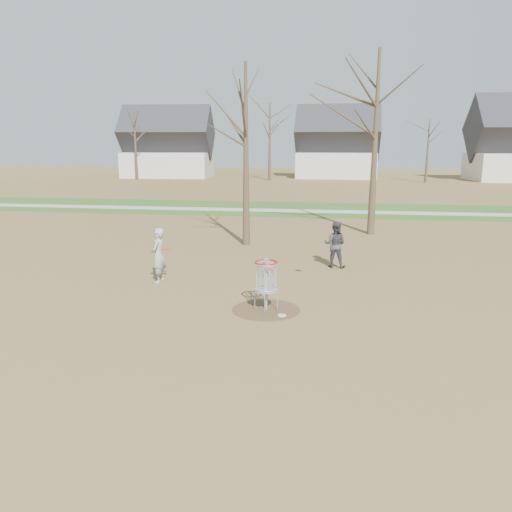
{
  "coord_description": "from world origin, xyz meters",
  "views": [
    {
      "loc": [
        1.63,
        -12.36,
        4.25
      ],
      "look_at": [
        -0.5,
        1.5,
        1.1
      ],
      "focal_mm": 35.0,
      "sensor_mm": 36.0,
      "label": 1
    }
  ],
  "objects_px": {
    "disc_golf_basket": "(266,276)",
    "player_throwing": "(335,244)",
    "disc_grounded": "(282,315)",
    "player_standing": "(158,255)"
  },
  "relations": [
    {
      "from": "player_throwing",
      "to": "player_standing",
      "type": "bearing_deg",
      "value": 37.37
    },
    {
      "from": "player_standing",
      "to": "player_throwing",
      "type": "height_order",
      "value": "player_standing"
    },
    {
      "from": "disc_grounded",
      "to": "disc_golf_basket",
      "type": "bearing_deg",
      "value": 136.73
    },
    {
      "from": "player_throwing",
      "to": "disc_golf_basket",
      "type": "xyz_separation_m",
      "value": [
        -1.77,
        -5.02,
        0.1
      ]
    },
    {
      "from": "player_throwing",
      "to": "disc_golf_basket",
      "type": "relative_size",
      "value": 1.21
    },
    {
      "from": "disc_golf_basket",
      "to": "disc_grounded",
      "type": "bearing_deg",
      "value": -43.27
    },
    {
      "from": "disc_grounded",
      "to": "disc_golf_basket",
      "type": "distance_m",
      "value": 1.09
    },
    {
      "from": "player_standing",
      "to": "player_throwing",
      "type": "bearing_deg",
      "value": 120.9
    },
    {
      "from": "player_throwing",
      "to": "disc_grounded",
      "type": "relative_size",
      "value": 7.41
    },
    {
      "from": "disc_golf_basket",
      "to": "player_throwing",
      "type": "bearing_deg",
      "value": 70.55
    }
  ]
}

